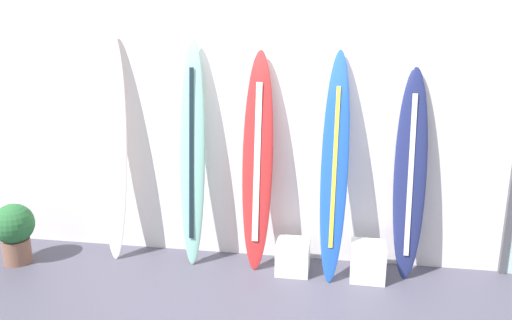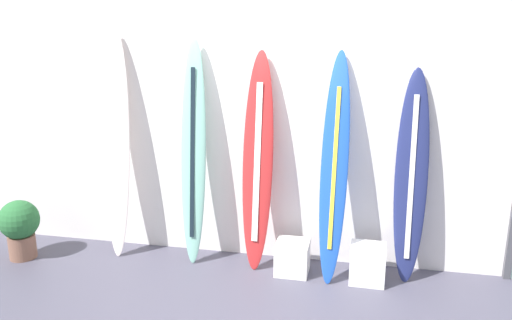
# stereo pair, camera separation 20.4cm
# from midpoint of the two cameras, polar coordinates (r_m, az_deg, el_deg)

# --- Properties ---
(wall_back) EXTENTS (7.20, 0.20, 2.80)m
(wall_back) POSITION_cam_midpoint_polar(r_m,az_deg,el_deg) (4.95, 2.37, 4.59)
(wall_back) COLOR silver
(wall_back) RESTS_ON ground
(surfboard_ivory) EXTENTS (0.26, 0.34, 2.22)m
(surfboard_ivory) POSITION_cam_midpoint_polar(r_m,az_deg,el_deg) (5.20, -16.62, 1.21)
(surfboard_ivory) COLOR silver
(surfboard_ivory) RESTS_ON ground
(surfboard_seafoam) EXTENTS (0.25, 0.34, 2.18)m
(surfboard_seafoam) POSITION_cam_midpoint_polar(r_m,az_deg,el_deg) (4.91, -8.28, 0.49)
(surfboard_seafoam) COLOR #81BEAB
(surfboard_seafoam) RESTS_ON ground
(surfboard_crimson) EXTENTS (0.31, 0.37, 2.07)m
(surfboard_crimson) POSITION_cam_midpoint_polar(r_m,az_deg,el_deg) (4.78, -1.05, -0.44)
(surfboard_crimson) COLOR red
(surfboard_crimson) RESTS_ON ground
(surfboard_cobalt) EXTENTS (0.27, 0.50, 2.07)m
(surfboard_cobalt) POSITION_cam_midpoint_polar(r_m,az_deg,el_deg) (4.65, 7.50, -1.07)
(surfboard_cobalt) COLOR #1D4CB0
(surfboard_cobalt) RESTS_ON ground
(surfboard_navy) EXTENTS (0.30, 0.32, 1.93)m
(surfboard_navy) POSITION_cam_midpoint_polar(r_m,az_deg,el_deg) (4.78, 15.64, -1.70)
(surfboard_navy) COLOR navy
(surfboard_navy) RESTS_ON ground
(display_block_left) EXTENTS (0.32, 0.32, 0.33)m
(display_block_left) POSITION_cam_midpoint_polar(r_m,az_deg,el_deg) (4.90, 11.16, -11.03)
(display_block_left) COLOR white
(display_block_left) RESTS_ON ground
(display_block_center) EXTENTS (0.31, 0.31, 0.30)m
(display_block_center) POSITION_cam_midpoint_polar(r_m,az_deg,el_deg) (4.94, 2.93, -10.72)
(display_block_center) COLOR white
(display_block_center) RESTS_ON ground
(potted_plant) EXTENTS (0.39, 0.39, 0.60)m
(potted_plant) POSITION_cam_midpoint_polar(r_m,az_deg,el_deg) (5.60, -26.31, -6.99)
(potted_plant) COLOR brown
(potted_plant) RESTS_ON ground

